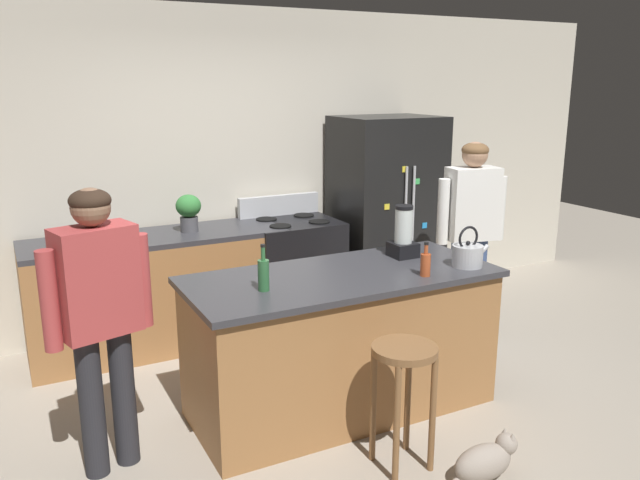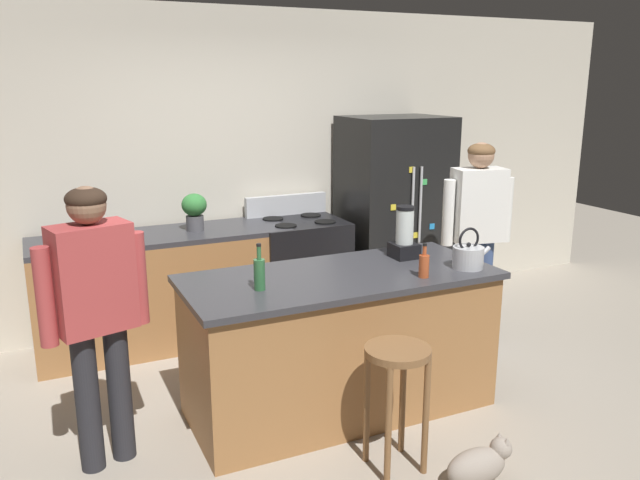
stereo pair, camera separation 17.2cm
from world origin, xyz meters
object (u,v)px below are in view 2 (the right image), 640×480
(person_by_sink_right, at_px, (477,225))
(cat, at_px, (479,465))
(person_by_island_left, at_px, (95,303))
(tea_kettle, at_px, (468,256))
(bar_stool, at_px, (397,376))
(refrigerator, at_px, (394,215))
(potted_plant, at_px, (194,209))
(kitchen_island, at_px, (340,342))
(bottle_olive_oil, at_px, (259,273))
(blender_appliance, at_px, (404,236))
(stove_range, at_px, (299,271))
(bottle_cooking_sauce, at_px, (424,265))

(person_by_sink_right, distance_m, cat, 2.12)
(person_by_island_left, distance_m, tea_kettle, 2.28)
(bar_stool, bearing_deg, refrigerator, 59.31)
(refrigerator, xyz_separation_m, cat, (-0.99, -2.54, -0.79))
(bar_stool, relative_size, potted_plant, 2.39)
(kitchen_island, height_order, bottle_olive_oil, bottle_olive_oil)
(refrigerator, xyz_separation_m, blender_appliance, (-0.74, -1.35, 0.18))
(refrigerator, bearing_deg, bar_stool, -120.69)
(kitchen_island, height_order, refrigerator, refrigerator)
(bar_stool, bearing_deg, stove_range, 80.37)
(cat, xyz_separation_m, tea_kettle, (0.49, 0.81, 0.89))
(potted_plant, height_order, tea_kettle, potted_plant)
(person_by_island_left, relative_size, potted_plant, 5.27)
(person_by_sink_right, bearing_deg, person_by_island_left, -170.01)
(kitchen_island, height_order, blender_appliance, blender_appliance)
(bottle_cooking_sauce, bearing_deg, bar_stool, -135.40)
(person_by_island_left, xyz_separation_m, blender_appliance, (2.02, 0.16, 0.12))
(stove_range, distance_m, person_by_sink_right, 1.58)
(refrigerator, bearing_deg, stove_range, 178.49)
(person_by_sink_right, xyz_separation_m, potted_plant, (-1.99, 1.04, 0.10))
(person_by_island_left, distance_m, bottle_olive_oil, 0.90)
(bar_stool, bearing_deg, blender_appliance, 56.48)
(kitchen_island, distance_m, bar_stool, 0.73)
(potted_plant, height_order, bottle_cooking_sauce, potted_plant)
(refrigerator, xyz_separation_m, bottle_olive_oil, (-1.86, -1.58, 0.13))
(person_by_island_left, height_order, person_by_sink_right, person_by_sink_right)
(kitchen_island, xyz_separation_m, bottle_olive_oil, (-0.56, -0.08, 0.56))
(cat, distance_m, blender_appliance, 1.56)
(person_by_island_left, xyz_separation_m, person_by_sink_right, (2.92, 0.51, 0.04))
(person_by_island_left, height_order, potted_plant, person_by_island_left)
(blender_appliance, bearing_deg, kitchen_island, -164.83)
(kitchen_island, distance_m, person_by_island_left, 1.54)
(person_by_island_left, bearing_deg, potted_plant, 59.11)
(stove_range, distance_m, bar_stool, 2.28)
(bottle_olive_oil, bearing_deg, bar_stool, -49.78)
(blender_appliance, distance_m, bottle_olive_oil, 1.15)
(potted_plant, xyz_separation_m, bottle_olive_oil, (-0.03, -1.63, -0.07))
(refrigerator, bearing_deg, potted_plant, 178.43)
(cat, bearing_deg, tea_kettle, 58.71)
(refrigerator, height_order, person_by_island_left, refrigerator)
(refrigerator, bearing_deg, bottle_cooking_sauce, -116.01)
(potted_plant, xyz_separation_m, bottle_cooking_sauce, (0.96, -1.83, -0.09))
(kitchen_island, relative_size, bottle_cooking_sauce, 9.15)
(person_by_sink_right, bearing_deg, stove_range, 137.28)
(bottle_cooking_sauce, bearing_deg, bottle_olive_oil, 168.80)
(cat, relative_size, bottle_cooking_sauce, 2.40)
(person_by_sink_right, bearing_deg, bottle_cooking_sauce, -142.48)
(person_by_island_left, xyz_separation_m, potted_plant, (0.93, 1.55, 0.14))
(bottle_cooking_sauce, distance_m, tea_kettle, 0.37)
(person_by_island_left, relative_size, bottle_olive_oil, 5.73)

